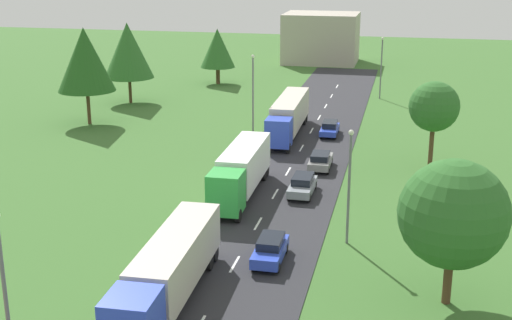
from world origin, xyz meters
The scene contains 19 objects.
road centered at (0.00, 24.50, 0.03)m, with size 10.00×140.00×0.06m, color #2B2B30.
lane_marking_centre centered at (0.00, 20.83, 0.07)m, with size 0.16×119.50×0.01m.
truck_lead centered at (-2.26, 12.45, 2.13)m, with size 2.87×13.88×3.55m.
truck_second centered at (-2.61, 30.71, 2.21)m, with size 2.65×12.30×3.77m.
truck_third centered at (-2.19, 50.39, 2.23)m, with size 2.76×14.67×3.80m.
car_second centered at (2.08, 19.20, 0.87)m, with size 1.79×4.34×1.56m.
car_third centered at (2.15, 32.05, 0.86)m, with size 1.89×4.53×1.54m.
car_fourth centered at (2.69, 39.11, 0.85)m, with size 1.91×4.27×1.50m.
car_fifth centered at (2.12, 51.12, 0.82)m, with size 1.81×4.41×1.45m.
lamppost_lead centered at (-6.26, 3.24, 4.87)m, with size 0.36×0.36×8.78m.
lamppost_second centered at (6.57, 23.21, 4.42)m, with size 0.36×0.36×7.90m.
lamppost_third centered at (-5.96, 49.91, 4.75)m, with size 0.36×0.36×8.54m.
lamppost_fourth centered at (6.38, 71.60, 4.53)m, with size 0.36×0.36×8.11m.
tree_oak centered at (-17.40, 77.22, 5.21)m, with size 5.06×5.06×8.02m.
tree_birch centered at (-24.91, 62.05, 6.73)m, with size 6.32×6.32×10.22m.
tree_maple centered at (12.35, 41.82, 5.65)m, with size 4.48×4.48×7.92m.
tree_pine centered at (12.79, 16.11, 5.33)m, with size 6.04×6.04×8.36m.
tree_elm centered at (-25.10, 50.39, 7.33)m, with size 6.40×6.40×10.86m.
distant_building centered at (-5.26, 100.50, 4.23)m, with size 12.53×10.30×8.45m, color #B2A899.
Camera 1 is at (9.93, -20.46, 19.09)m, focal length 48.82 mm.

